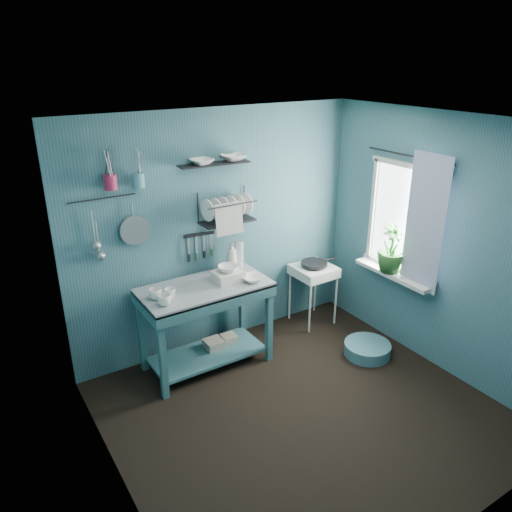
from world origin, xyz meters
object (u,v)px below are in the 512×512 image
potted_plant (392,248)px  storage_tin_small (229,343)px  work_counter (206,326)px  storage_tin_large (214,349)px  colander (135,230)px  wash_tub (228,276)px  utensil_cup_teal (138,180)px  mug_left (164,300)px  mug_mid (170,293)px  hotplate_stand (313,294)px  floor_basin (367,349)px  water_bottle (239,254)px  frying_pan (314,263)px  dish_rack (227,207)px  utensil_cup_magenta (110,182)px  soap_bottle (232,256)px  mug_right (155,294)px

potted_plant → storage_tin_small: size_ratio=2.59×
work_counter → storage_tin_large: size_ratio=5.70×
colander → potted_plant: bearing=-21.8°
wash_tub → utensil_cup_teal: utensil_cup_teal is taller
mug_left → mug_mid: 0.14m
wash_tub → colander: 1.00m
utensil_cup_teal → colander: utensil_cup_teal is taller
hotplate_stand → floor_basin: bearing=-85.6°
water_bottle → frying_pan: size_ratio=0.93×
storage_tin_large → mug_mid: bearing=-167.1°
wash_tub → dish_rack: size_ratio=0.51×
wash_tub → utensil_cup_magenta: utensil_cup_magenta is taller
mug_left → floor_basin: bearing=-16.7°
utensil_cup_magenta → potted_plant: size_ratio=0.25×
water_bottle → storage_tin_large: water_bottle is taller
hotplate_stand → storage_tin_large: bearing=-175.6°
soap_bottle → storage_tin_small: 0.95m
utensil_cup_magenta → mug_right: bearing=-55.7°
wash_tub → work_counter: bearing=175.4°
utensil_cup_teal → colander: 0.47m
hotplate_stand → utensil_cup_magenta: utensil_cup_magenta is taller
mug_mid → potted_plant: (2.24, -0.56, 0.15)m
mug_right → floor_basin: 2.31m
water_bottle → utensil_cup_teal: size_ratio=2.15×
utensil_cup_magenta → floor_basin: bearing=-25.6°
floor_basin → work_counter: bearing=153.3°
water_bottle → hotplate_stand: bearing=-5.8°
mug_left → potted_plant: size_ratio=0.24×
utensil_cup_teal → colander: size_ratio=0.46×
mug_right → utensil_cup_teal: size_ratio=0.95×
work_counter → hotplate_stand: bearing=11.4°
mug_left → wash_tub: 0.74m
frying_pan → potted_plant: potted_plant is taller
work_counter → utensil_cup_teal: size_ratio=9.65×
mug_mid → storage_tin_small: 1.09m
mug_mid → hotplate_stand: bearing=5.8°
soap_bottle → utensil_cup_teal: size_ratio=2.30×
mug_mid → soap_bottle: (0.80, 0.26, 0.10)m
mug_mid → storage_tin_small: size_ratio=0.50×
mug_mid → storage_tin_large: (0.48, 0.11, -0.82)m
utensil_cup_teal → soap_bottle: bearing=-6.6°
mug_mid → storage_tin_small: mug_mid is taller
frying_pan → water_bottle: bearing=174.2°
water_bottle → storage_tin_small: (-0.22, -0.14, -0.93)m
soap_bottle → utensil_cup_magenta: 1.45m
mug_right → work_counter: bearing=0.0°
mug_mid → utensil_cup_teal: 1.05m
storage_tin_large → floor_basin: storage_tin_large is taller
water_bottle → hotplate_stand: 1.16m
wash_tub → potted_plant: bearing=-20.5°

